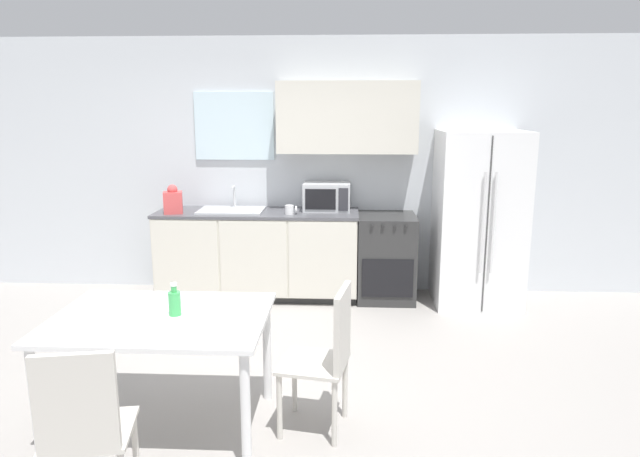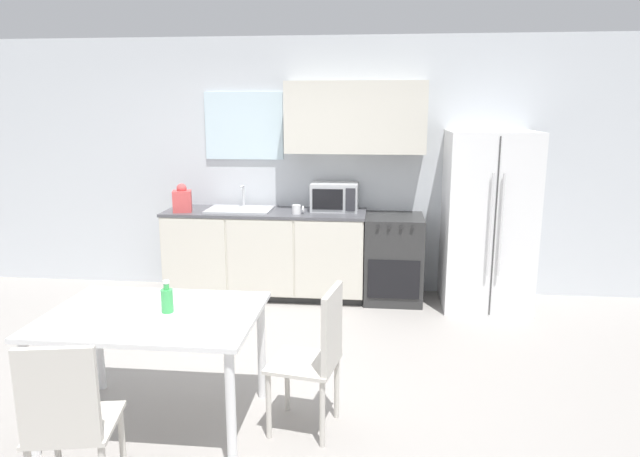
{
  "view_description": "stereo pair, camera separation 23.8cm",
  "coord_description": "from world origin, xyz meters",
  "px_view_note": "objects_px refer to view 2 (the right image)",
  "views": [
    {
      "loc": [
        0.63,
        -3.81,
        2.0
      ],
      "look_at": [
        0.4,
        0.57,
        1.05
      ],
      "focal_mm": 32.0,
      "sensor_mm": 36.0,
      "label": 1
    },
    {
      "loc": [
        0.86,
        -3.79,
        2.0
      ],
      "look_at": [
        0.4,
        0.57,
        1.05
      ],
      "focal_mm": 32.0,
      "sensor_mm": 36.0,
      "label": 2
    }
  ],
  "objects_px": {
    "refrigerator": "(487,220)",
    "coffee_mug": "(297,209)",
    "dining_chair_side": "(319,350)",
    "microwave": "(335,197)",
    "dining_table": "(153,327)",
    "dining_chair_near": "(67,417)",
    "drink_bottle": "(167,300)",
    "oven_range": "(393,258)"
  },
  "relations": [
    {
      "from": "coffee_mug",
      "to": "dining_chair_near",
      "type": "bearing_deg",
      "value": -101.07
    },
    {
      "from": "coffee_mug",
      "to": "dining_chair_side",
      "type": "xyz_separation_m",
      "value": [
        0.48,
        -2.4,
        -0.43
      ]
    },
    {
      "from": "dining_table",
      "to": "dining_chair_near",
      "type": "distance_m",
      "value": 0.86
    },
    {
      "from": "microwave",
      "to": "dining_table",
      "type": "distance_m",
      "value": 2.86
    },
    {
      "from": "oven_range",
      "to": "dining_table",
      "type": "bearing_deg",
      "value": -120.75
    },
    {
      "from": "refrigerator",
      "to": "microwave",
      "type": "distance_m",
      "value": 1.56
    },
    {
      "from": "dining_table",
      "to": "drink_bottle",
      "type": "height_order",
      "value": "drink_bottle"
    },
    {
      "from": "dining_chair_near",
      "to": "dining_table",
      "type": "bearing_deg",
      "value": 72.6
    },
    {
      "from": "refrigerator",
      "to": "dining_chair_near",
      "type": "relative_size",
      "value": 1.89
    },
    {
      "from": "dining_table",
      "to": "dining_chair_near",
      "type": "relative_size",
      "value": 1.39
    },
    {
      "from": "refrigerator",
      "to": "dining_chair_side",
      "type": "xyz_separation_m",
      "value": [
        -1.42,
        -2.47,
        -0.34
      ]
    },
    {
      "from": "coffee_mug",
      "to": "refrigerator",
      "type": "bearing_deg",
      "value": 2.04
    },
    {
      "from": "dining_chair_near",
      "to": "dining_chair_side",
      "type": "bearing_deg",
      "value": 27.52
    },
    {
      "from": "dining_table",
      "to": "oven_range",
      "type": "bearing_deg",
      "value": 59.25
    },
    {
      "from": "microwave",
      "to": "dining_chair_side",
      "type": "xyz_separation_m",
      "value": [
        0.12,
        -2.64,
        -0.53
      ]
    },
    {
      "from": "microwave",
      "to": "oven_range",
      "type": "bearing_deg",
      "value": -9.64
    },
    {
      "from": "refrigerator",
      "to": "dining_chair_near",
      "type": "distance_m",
      "value": 4.22
    },
    {
      "from": "coffee_mug",
      "to": "drink_bottle",
      "type": "xyz_separation_m",
      "value": [
        -0.46,
        -2.42,
        -0.13
      ]
    },
    {
      "from": "coffee_mug",
      "to": "dining_chair_side",
      "type": "bearing_deg",
      "value": -78.74
    },
    {
      "from": "coffee_mug",
      "to": "drink_bottle",
      "type": "bearing_deg",
      "value": -100.7
    },
    {
      "from": "oven_range",
      "to": "dining_chair_side",
      "type": "xyz_separation_m",
      "value": [
        -0.51,
        -2.53,
        0.09
      ]
    },
    {
      "from": "oven_range",
      "to": "microwave",
      "type": "xyz_separation_m",
      "value": [
        -0.62,
        0.11,
        0.62
      ]
    },
    {
      "from": "refrigerator",
      "to": "microwave",
      "type": "bearing_deg",
      "value": 173.69
    },
    {
      "from": "refrigerator",
      "to": "coffee_mug",
      "type": "distance_m",
      "value": 1.9
    },
    {
      "from": "refrigerator",
      "to": "oven_range",
      "type": "bearing_deg",
      "value": 175.99
    },
    {
      "from": "refrigerator",
      "to": "dining_chair_near",
      "type": "xyz_separation_m",
      "value": [
        -2.54,
        -3.35,
        -0.34
      ]
    },
    {
      "from": "coffee_mug",
      "to": "dining_chair_side",
      "type": "relative_size",
      "value": 0.13
    },
    {
      "from": "refrigerator",
      "to": "drink_bottle",
      "type": "height_order",
      "value": "refrigerator"
    },
    {
      "from": "drink_bottle",
      "to": "coffee_mug",
      "type": "bearing_deg",
      "value": 79.3
    },
    {
      "from": "microwave",
      "to": "dining_chair_near",
      "type": "height_order",
      "value": "microwave"
    },
    {
      "from": "microwave",
      "to": "drink_bottle",
      "type": "distance_m",
      "value": 2.79
    },
    {
      "from": "refrigerator",
      "to": "coffee_mug",
      "type": "relative_size",
      "value": 14.27
    },
    {
      "from": "refrigerator",
      "to": "dining_table",
      "type": "height_order",
      "value": "refrigerator"
    },
    {
      "from": "coffee_mug",
      "to": "dining_table",
      "type": "xyz_separation_m",
      "value": [
        -0.55,
        -2.44,
        -0.3
      ]
    },
    {
      "from": "refrigerator",
      "to": "dining_chair_side",
      "type": "relative_size",
      "value": 1.89
    },
    {
      "from": "microwave",
      "to": "refrigerator",
      "type": "bearing_deg",
      "value": -6.31
    },
    {
      "from": "dining_chair_side",
      "to": "dining_table",
      "type": "bearing_deg",
      "value": 102.48
    },
    {
      "from": "oven_range",
      "to": "microwave",
      "type": "distance_m",
      "value": 0.89
    },
    {
      "from": "dining_table",
      "to": "dining_chair_near",
      "type": "height_order",
      "value": "dining_chair_near"
    },
    {
      "from": "drink_bottle",
      "to": "refrigerator",
      "type": "bearing_deg",
      "value": 46.52
    },
    {
      "from": "coffee_mug",
      "to": "dining_chair_near",
      "type": "distance_m",
      "value": 3.38
    },
    {
      "from": "dining_table",
      "to": "drink_bottle",
      "type": "xyz_separation_m",
      "value": [
        0.09,
        0.02,
        0.17
      ]
    }
  ]
}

